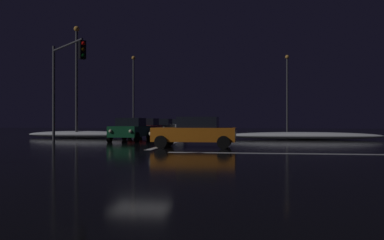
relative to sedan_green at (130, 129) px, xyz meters
name	(u,v)px	position (x,y,z in m)	size (l,w,h in m)	color
ground	(141,153)	(3.29, -9.47, -0.85)	(120.00, 120.00, 0.10)	black
stop_line_north	(173,143)	(3.29, -1.71, -0.80)	(0.35, 13.23, 0.01)	white
centre_line_ns	(197,136)	(3.29, 9.89, -0.80)	(22.00, 0.15, 0.01)	yellow
crosswalk_bar_east	(326,154)	(11.15, -9.47, -0.80)	(13.23, 0.40, 0.01)	white
snow_bank_left_curb	(82,134)	(-5.26, 4.30, -0.52)	(9.10, 1.50, 0.57)	white
snow_bank_right_curb	(303,136)	(11.85, 3.91, -0.53)	(11.38, 1.50, 0.55)	white
sedan_green	(130,129)	(0.00, 0.00, 0.00)	(2.02, 4.33, 1.57)	#14512D
sedan_red	(146,128)	(-0.28, 5.31, 0.00)	(2.02, 4.33, 1.57)	maroon
sedan_black	(162,127)	(-0.34, 11.59, 0.00)	(2.02, 4.33, 1.57)	black
sedan_silver	(178,126)	(0.31, 16.85, 0.00)	(2.02, 4.33, 1.57)	#B7B7BC
sedan_orange_crossing	(195,132)	(5.26, -6.16, 0.00)	(4.33, 2.02, 1.57)	#C66014
traffic_signal_nw	(65,72)	(-3.38, -2.79, 3.61)	(3.77, 3.77, 6.33)	#4C4C51
streetlamp_left_far	(134,88)	(-5.56, 19.89, 4.39)	(0.44, 0.44, 9.01)	#424247
streetlamp_left_near	(77,73)	(-5.56, 3.89, 4.32)	(0.44, 0.44, 8.87)	#424247
streetlamp_right_far	(287,88)	(12.15, 19.89, 4.25)	(0.44, 0.44, 8.74)	#424247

